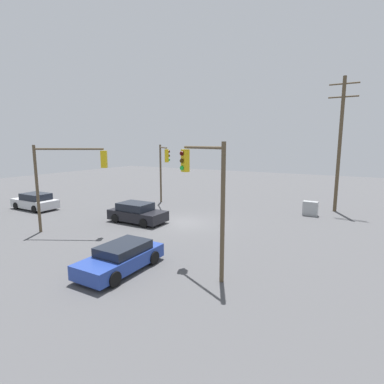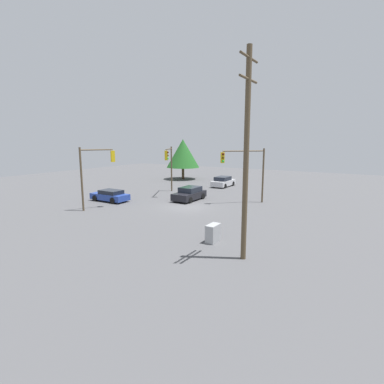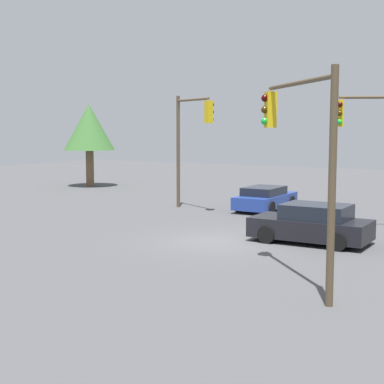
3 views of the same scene
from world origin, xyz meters
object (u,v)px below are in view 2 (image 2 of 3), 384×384
object	(u,v)px
traffic_signal_main	(169,161)
sedan_dark	(189,194)
sedan_silver	(223,182)
electrical_cabinet	(213,233)
traffic_signal_aux	(95,167)
sedan_blue	(110,196)
traffic_signal_cross	(246,165)

from	to	relation	value
traffic_signal_main	sedan_dark	bearing A→B (deg)	34.80
sedan_silver	electrical_cabinet	xyz separation A→B (m)	(-21.01, -9.39, -0.10)
traffic_signal_main	traffic_signal_aux	distance (m)	10.28
sedan_blue	traffic_signal_cross	bearing A→B (deg)	-62.56
traffic_signal_main	traffic_signal_aux	bearing A→B (deg)	-33.10
sedan_dark	traffic_signal_cross	size ratio (longest dim) A/B	0.76
traffic_signal_main	electrical_cabinet	size ratio (longest dim) A/B	4.93
sedan_blue	traffic_signal_cross	world-z (taller)	traffic_signal_cross
sedan_dark	electrical_cabinet	size ratio (longest dim) A/B	3.71
sedan_dark	sedan_blue	distance (m)	8.35
sedan_silver	traffic_signal_aux	size ratio (longest dim) A/B	0.74
electrical_cabinet	sedan_silver	bearing A→B (deg)	24.07
sedan_dark	traffic_signal_cross	bearing A→B (deg)	-163.88
traffic_signal_main	traffic_signal_aux	size ratio (longest dim) A/B	0.97
traffic_signal_cross	traffic_signal_aux	size ratio (longest dim) A/B	0.96
electrical_cabinet	traffic_signal_main	bearing A→B (deg)	44.49
sedan_blue	traffic_signal_cross	size ratio (longest dim) A/B	0.75
traffic_signal_main	electrical_cabinet	xyz separation A→B (m)	(-12.68, -12.45, -3.30)
sedan_blue	traffic_signal_cross	distance (m)	14.39
traffic_signal_aux	electrical_cabinet	distance (m)	14.01
sedan_blue	electrical_cabinet	bearing A→B (deg)	-110.68
sedan_dark	sedan_blue	world-z (taller)	sedan_dark
sedan_blue	electrical_cabinet	size ratio (longest dim) A/B	3.70
traffic_signal_aux	electrical_cabinet	xyz separation A→B (m)	(-2.44, -13.39, -3.33)
sedan_blue	sedan_silver	world-z (taller)	sedan_silver
sedan_dark	traffic_signal_main	size ratio (longest dim) A/B	0.75
sedan_silver	traffic_signal_main	size ratio (longest dim) A/B	0.76
traffic_signal_main	traffic_signal_aux	xyz separation A→B (m)	(-10.24, 0.93, 0.03)
electrical_cabinet	traffic_signal_cross	bearing A→B (deg)	12.56
sedan_blue	sedan_silver	bearing A→B (deg)	-20.64
sedan_blue	traffic_signal_aux	bearing A→B (deg)	-151.73
traffic_signal_cross	electrical_cabinet	distance (m)	12.90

